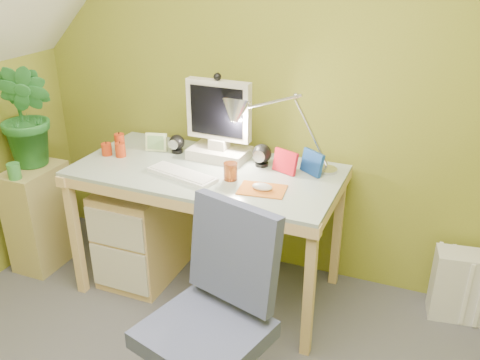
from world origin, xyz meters
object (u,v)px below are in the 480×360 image
at_px(monitor, 219,112).
at_px(potted_plant, 28,116).
at_px(desk, 208,231).
at_px(desk_lamp, 296,114).
at_px(task_chair, 204,332).
at_px(radiator, 471,287).
at_px(side_ledge, 40,217).

distance_m(monitor, potted_plant, 1.16).
xyz_separation_m(desk, desk_lamp, (0.45, 0.18, 0.72)).
height_order(task_chair, radiator, task_chair).
xyz_separation_m(monitor, radiator, (1.47, 0.10, -0.87)).
bearing_deg(radiator, desk, -177.01).
relative_size(desk_lamp, radiator, 1.55).
xyz_separation_m(side_ledge, task_chair, (1.52, -0.72, 0.14)).
xyz_separation_m(desk, monitor, (-0.00, 0.18, 0.68)).
bearing_deg(radiator, side_ledge, -178.21).
relative_size(desk, monitor, 2.67).
xyz_separation_m(desk_lamp, radiator, (1.02, 0.10, -0.91)).
bearing_deg(task_chair, desk_lamp, 103.04).
height_order(monitor, task_chair, monitor).
height_order(monitor, radiator, monitor).
bearing_deg(potted_plant, desk, 5.48).
xyz_separation_m(desk_lamp, task_chair, (-0.06, -1.05, -0.64)).
relative_size(task_chair, radiator, 2.30).
relative_size(desk, radiator, 3.58).
relative_size(monitor, desk_lamp, 0.87).
bearing_deg(side_ledge, desk, 7.99).
bearing_deg(desk, side_ledge, -171.01).
distance_m(side_ledge, radiator, 2.64).
xyz_separation_m(monitor, side_ledge, (-1.13, -0.34, -0.73)).
distance_m(desk_lamp, potted_plant, 1.61).
distance_m(desk, radiator, 1.51).
distance_m(desk, monitor, 0.70).
relative_size(desk, potted_plant, 2.28).
bearing_deg(radiator, potted_plant, -179.28).
xyz_separation_m(monitor, potted_plant, (-1.13, -0.29, -0.07)).
xyz_separation_m(potted_plant, radiator, (2.60, 0.39, -0.80)).
height_order(desk, desk_lamp, desk_lamp).
bearing_deg(potted_plant, task_chair, -26.76).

